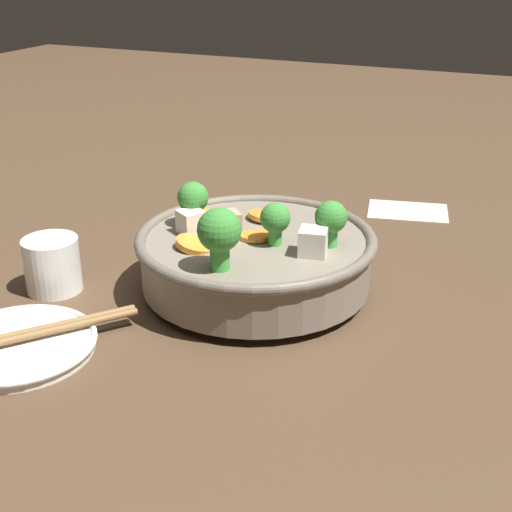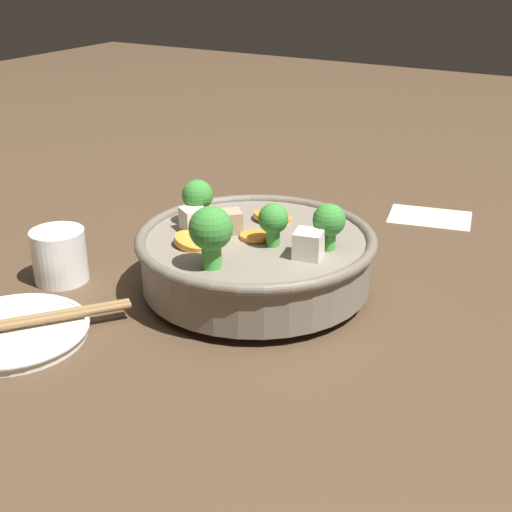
{
  "view_description": "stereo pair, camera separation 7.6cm",
  "coord_description": "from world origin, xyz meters",
  "px_view_note": "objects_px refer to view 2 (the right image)",
  "views": [
    {
      "loc": [
        -0.29,
        0.64,
        0.35
      ],
      "look_at": [
        0.0,
        0.0,
        0.04
      ],
      "focal_mm": 50.0,
      "sensor_mm": 36.0,
      "label": 1
    },
    {
      "loc": [
        -0.35,
        0.6,
        0.35
      ],
      "look_at": [
        0.0,
        0.0,
        0.04
      ],
      "focal_mm": 50.0,
      "sensor_mm": 36.0,
      "label": 2
    }
  ],
  "objects_px": {
    "tea_cup": "(59,255)",
    "chopsticks_pair": "(12,323)",
    "stirfry_bowl": "(255,254)",
    "side_saucer": "(14,332)"
  },
  "relations": [
    {
      "from": "side_saucer",
      "to": "chopsticks_pair",
      "type": "relative_size",
      "value": 0.77
    },
    {
      "from": "stirfry_bowl",
      "to": "tea_cup",
      "type": "distance_m",
      "value": 0.22
    },
    {
      "from": "side_saucer",
      "to": "chopsticks_pair",
      "type": "bearing_deg",
      "value": 0.0
    },
    {
      "from": "stirfry_bowl",
      "to": "side_saucer",
      "type": "distance_m",
      "value": 0.26
    },
    {
      "from": "tea_cup",
      "to": "chopsticks_pair",
      "type": "xyz_separation_m",
      "value": [
        -0.05,
        0.12,
        -0.01
      ]
    },
    {
      "from": "stirfry_bowl",
      "to": "chopsticks_pair",
      "type": "distance_m",
      "value": 0.26
    },
    {
      "from": "stirfry_bowl",
      "to": "tea_cup",
      "type": "height_order",
      "value": "stirfry_bowl"
    },
    {
      "from": "side_saucer",
      "to": "chopsticks_pair",
      "type": "xyz_separation_m",
      "value": [
        0.0,
        0.0,
        0.01
      ]
    },
    {
      "from": "stirfry_bowl",
      "to": "tea_cup",
      "type": "bearing_deg",
      "value": 23.36
    },
    {
      "from": "side_saucer",
      "to": "tea_cup",
      "type": "xyz_separation_m",
      "value": [
        0.05,
        -0.12,
        0.02
      ]
    }
  ]
}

